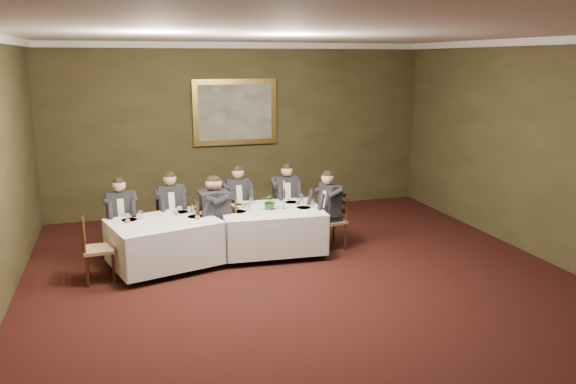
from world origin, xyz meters
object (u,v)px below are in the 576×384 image
centerpiece (270,200)px  painting (235,112)px  diner_main_endright (331,219)px  diner_main_backleft (237,212)px  chair_sec_endright (222,240)px  diner_sec_backleft (122,228)px  diner_main_backright (286,209)px  candlestick (284,198)px  chair_main_endleft (208,241)px  chair_main_endright (331,232)px  chair_sec_backright (172,233)px  table_main (271,227)px  diner_sec_endright (221,227)px  table_second (164,240)px  diner_main_endleft (208,228)px  chair_sec_backleft (123,241)px  chair_main_backright (286,221)px  chair_main_backleft (237,224)px  diner_sec_backright (171,220)px  chair_sec_endleft (99,262)px

centerpiece → painting: painting is taller
diner_main_endright → diner_main_backleft: bearing=46.4°
chair_sec_endright → painting: bearing=-23.6°
diner_main_endright → chair_sec_endright: size_ratio=1.35×
diner_sec_backleft → diner_main_backright: bearing=-177.0°
diner_main_endright → candlestick: diner_main_endright is taller
chair_main_endleft → painting: bearing=157.3°
chair_main_endright → chair_sec_endright: size_ratio=1.00×
centerpiece → chair_sec_backright: bearing=155.1°
table_main → diner_sec_endright: size_ratio=1.29×
centerpiece → diner_main_endright: bearing=-1.4°
centerpiece → table_main: bearing=58.5°
chair_main_endright → centerpiece: size_ratio=3.30×
table_second → diner_main_endleft: diner_main_endleft is taller
chair_sec_backleft → chair_sec_backright: same height
diner_sec_backleft → centerpiece: (2.36, -0.49, 0.40)m
chair_main_endright → chair_sec_endright: bearing=75.6°
chair_main_backright → candlestick: size_ratio=2.03×
diner_main_endleft → candlestick: diner_main_endleft is taller
table_main → chair_sec_backleft: 2.43m
chair_main_endleft → diner_main_endright: 2.10m
chair_main_endleft → diner_main_endright: size_ratio=0.74×
diner_main_endright → centerpiece: 1.13m
chair_main_backleft → diner_main_endright: (1.43, -0.94, 0.23)m
chair_main_endright → diner_sec_endright: 1.89m
chair_sec_backleft → chair_sec_endright: size_ratio=1.00×
candlestick → diner_sec_backleft: bearing=168.4°
chair_main_endleft → chair_sec_endright: bearing=88.2°
chair_main_backleft → chair_main_backright: same height
chair_main_backleft → diner_main_endleft: (-0.64, -0.82, 0.23)m
chair_main_backright → chair_sec_backright: (-2.07, -0.14, 0.00)m
diner_main_backright → chair_main_endright: (0.55, -0.87, -0.23)m
table_second → diner_sec_endright: size_ratio=1.36×
chair_sec_backright → painting: painting is taller
diner_main_backright → chair_main_endleft: (-1.54, -0.75, -0.23)m
diner_sec_endright → table_main: bearing=-101.3°
table_second → diner_sec_endright: 0.98m
diner_main_backleft → painting: (0.39, 1.94, 1.59)m
diner_main_endright → diner_sec_endright: bearing=75.6°
diner_main_backleft → diner_sec_backright: bearing=3.4°
painting → diner_sec_endright: bearing=-106.7°
chair_main_backright → diner_main_backright: size_ratio=0.74×
chair_main_backright → chair_main_endleft: 1.72m
chair_main_backright → diner_main_backright: bearing=90.0°
table_second → chair_main_backleft: (1.37, 1.08, -0.17)m
chair_main_backleft → chair_sec_backleft: same height
diner_main_backleft → chair_main_backright: diner_main_backleft is taller
chair_main_backleft → diner_sec_backright: (-1.18, -0.20, 0.23)m
centerpiece → table_second: bearing=-174.6°
chair_sec_endleft → chair_main_backleft: bearing=117.8°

